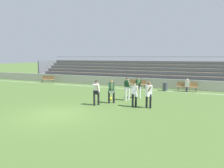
{
  "coord_description": "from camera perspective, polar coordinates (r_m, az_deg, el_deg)",
  "views": [
    {
      "loc": [
        7.44,
        -9.24,
        3.21
      ],
      "look_at": [
        0.54,
        6.61,
        0.97
      ],
      "focal_mm": 33.8,
      "sensor_mm": 36.0,
      "label": 1
    }
  ],
  "objects": [
    {
      "name": "ground_plane",
      "position": [
        12.29,
        -14.9,
        -8.01
      ],
      "size": [
        160.0,
        160.0,
        0.0
      ],
      "primitive_type": "plane",
      "color": "#4C6B30"
    },
    {
      "name": "field_line_sideline",
      "position": [
        21.51,
        3.03,
        -1.19
      ],
      "size": [
        44.0,
        0.12,
        0.01
      ],
      "primitive_type": "cube",
      "color": "white",
      "rests_on": "ground"
    },
    {
      "name": "sideline_wall",
      "position": [
        22.93,
        4.44,
        0.57
      ],
      "size": [
        48.0,
        0.16,
        0.99
      ],
      "primitive_type": "cube",
      "color": "#BCB7AD",
      "rests_on": "ground"
    },
    {
      "name": "bleacher_stand",
      "position": [
        25.43,
        7.34,
        3.3
      ],
      "size": [
        27.34,
        4.33,
        3.23
      ],
      "color": "#897051",
      "rests_on": "ground"
    },
    {
      "name": "bench_far_left",
      "position": [
        20.62,
        19.65,
        -0.46
      ],
      "size": [
        1.8,
        0.4,
        0.9
      ],
      "color": "#99754C",
      "rests_on": "ground"
    },
    {
      "name": "bench_centre_sideline",
      "position": [
        27.02,
        -17.0,
        1.41
      ],
      "size": [
        1.8,
        0.4,
        0.9
      ],
      "color": "#99754C",
      "rests_on": "ground"
    },
    {
      "name": "bench_near_wall_gap",
      "position": [
        21.47,
        6.83,
        0.21
      ],
      "size": [
        1.8,
        0.4,
        0.9
      ],
      "color": "#99754C",
      "rests_on": "ground"
    },
    {
      "name": "trash_bin",
      "position": [
        20.54,
        14.17,
        -0.72
      ],
      "size": [
        0.44,
        0.44,
        0.78
      ],
      "primitive_type": "cylinder",
      "color": "#3D424C",
      "rests_on": "ground"
    },
    {
      "name": "spectator_seated",
      "position": [
        20.49,
        19.65,
        -0.07
      ],
      "size": [
        0.36,
        0.42,
        1.21
      ],
      "color": "#2D2D38",
      "rests_on": "ground"
    },
    {
      "name": "player_dark_wide_right",
      "position": [
        14.55,
        -0.17,
        -1.38
      ],
      "size": [
        0.5,
        0.63,
        1.66
      ],
      "color": "black",
      "rests_on": "ground"
    },
    {
      "name": "player_dark_challenging",
      "position": [
        15.55,
        4.17,
        -0.75
      ],
      "size": [
        0.47,
        0.49,
        1.69
      ],
      "color": "white",
      "rests_on": "ground"
    },
    {
      "name": "player_white_overlapping",
      "position": [
        13.54,
        6.08,
        -2.24
      ],
      "size": [
        0.46,
        0.45,
        1.61
      ],
      "color": "black",
      "rests_on": "ground"
    },
    {
      "name": "player_white_deep_cover",
      "position": [
        13.35,
        9.91,
        -2.25
      ],
      "size": [
        0.49,
        0.67,
        1.68
      ],
      "color": "black",
      "rests_on": "ground"
    },
    {
      "name": "player_white_trailing_run",
      "position": [
        13.96,
        -4.27,
        -1.77
      ],
      "size": [
        0.45,
        0.56,
        1.67
      ],
      "color": "black",
      "rests_on": "ground"
    },
    {
      "name": "player_dark_pressing_high",
      "position": [
        16.46,
        7.03,
        -0.41
      ],
      "size": [
        0.52,
        0.73,
        1.67
      ],
      "color": "white",
      "rests_on": "ground"
    },
    {
      "name": "soccer_ball",
      "position": [
        15.7,
        -0.35,
        -4.0
      ],
      "size": [
        0.22,
        0.22,
        0.22
      ],
      "primitive_type": "sphere",
      "color": "yellow",
      "rests_on": "ground"
    }
  ]
}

